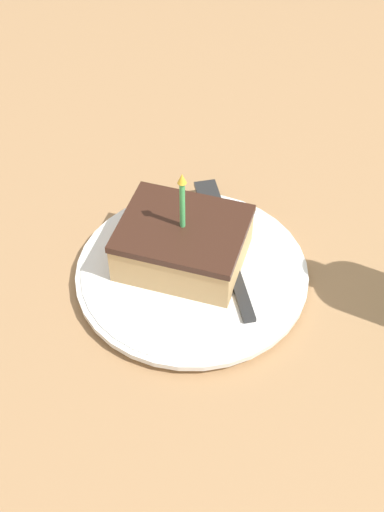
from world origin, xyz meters
TOP-DOWN VIEW (x-y plane):
  - ground_plane at (0.00, 0.00)m, footprint 2.40×2.40m
  - plate at (0.00, 0.00)m, footprint 0.23×0.23m
  - cake_slice at (-0.01, -0.01)m, footprint 0.10×0.12m
  - fork at (-0.05, 0.02)m, footprint 0.18×0.11m

SIDE VIEW (x-z plane):
  - ground_plane at x=0.00m, z-range -0.04..0.00m
  - plate at x=0.00m, z-range 0.00..0.02m
  - fork at x=-0.05m, z-range 0.02..0.02m
  - cake_slice at x=-0.01m, z-range -0.02..0.10m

